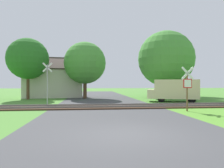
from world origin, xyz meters
The scene contains 11 objects.
ground_plane centered at (0.00, 0.00, 0.00)m, with size 160.00×160.00×0.00m, color #4C8433.
road_asphalt centered at (0.00, 2.00, 0.00)m, with size 8.27×80.00×0.01m, color #424244.
rail_track centered at (0.00, 8.28, 0.06)m, with size 60.00×2.60×0.22m.
stop_sign_near centered at (5.09, 5.58, 1.69)m, with size 0.88×0.16×2.95m.
crossing_sign_far centered at (-5.05, 11.29, 2.13)m, with size 0.88×0.14×3.72m.
house centered at (-6.33, 21.56, 2.06)m, with size 8.51×6.86×5.56m.
tree_left centered at (-8.53, 17.39, 4.76)m, with size 4.80×4.80×7.17m.
tree_far centered at (12.03, 21.97, 5.21)m, with size 4.67×4.67×7.57m.
tree_center centered at (-1.92, 18.20, 4.43)m, with size 5.22×5.22×7.05m.
tree_right centered at (8.31, 17.53, 5.01)m, with size 7.04×7.04×8.54m.
mail_truck centered at (7.14, 12.36, 1.24)m, with size 5.24×3.39×2.24m.
Camera 1 is at (-1.29, -6.91, 1.79)m, focal length 32.00 mm.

